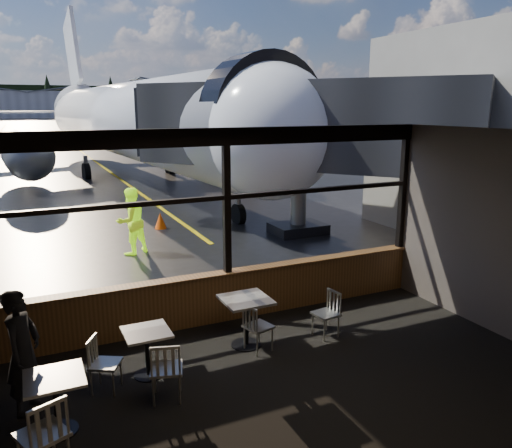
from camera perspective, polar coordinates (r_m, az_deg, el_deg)
ground_plane at (r=128.12m, az=-23.96°, el=10.44°), size 520.00×520.00×0.00m
carpet_floor at (r=7.07m, az=6.47°, el=-19.70°), size 8.00×6.00×0.01m
ceiling at (r=5.95m, az=7.35°, el=9.81°), size 8.00×6.00×0.04m
window_sill at (r=9.27m, az=-3.23°, el=-8.25°), size 8.00×0.28×0.90m
window_header at (r=8.64m, az=-3.48°, el=9.95°), size 8.00×0.18×0.30m
mullion_centre at (r=8.78m, az=-3.38°, el=2.43°), size 0.12×0.12×2.60m
mullion_right at (r=10.85m, az=16.45°, el=3.99°), size 0.12×0.12×2.60m
window_transom at (r=8.76m, az=-3.38°, el=3.07°), size 8.00×0.10×0.08m
airliner at (r=28.25m, az=-14.28°, el=16.70°), size 33.86×39.64×11.45m
jet_bridge at (r=15.17m, az=1.62°, el=8.47°), size 9.67×11.82×5.16m
cafe_table_near at (r=8.30m, az=-1.15°, el=-11.17°), size 0.75×0.75×0.83m
cafe_table_mid at (r=7.64m, az=-12.28°, el=-14.27°), size 0.65×0.65×0.71m
cafe_table_left at (r=6.78m, az=-21.79°, el=-18.63°), size 0.68×0.68×0.75m
chair_near_e at (r=8.70m, az=7.97°, el=-10.19°), size 0.49×0.49×0.81m
chair_near_w at (r=8.14m, az=0.27°, el=-11.70°), size 0.55×0.55×0.82m
chair_mid_s at (r=7.01m, az=-10.20°, el=-16.06°), size 0.60×0.60×0.88m
chair_mid_w at (r=7.41m, az=-16.82°, el=-15.11°), size 0.59×0.59×0.80m
chair_left_s at (r=6.13m, az=-23.25°, el=-21.31°), size 0.68×0.68×0.95m
passenger at (r=7.14m, az=-25.08°, el=-13.11°), size 0.62×0.72×1.65m
ground_crew at (r=13.61m, az=-14.11°, el=0.32°), size 1.07×0.99×1.78m
cone_nose at (r=16.37m, az=-10.87°, el=0.39°), size 0.38×0.38×0.53m
terminal_annex at (r=16.87m, az=26.72°, el=9.01°), size 5.00×7.00×6.00m
hangar_mid at (r=193.05m, az=-24.65°, el=12.45°), size 38.00×15.00×10.00m
hangar_right at (r=196.47m, az=-6.40°, el=13.83°), size 50.00×20.00×12.00m
treeline at (r=218.06m, az=-24.78°, el=12.66°), size 360.00×3.00×12.00m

